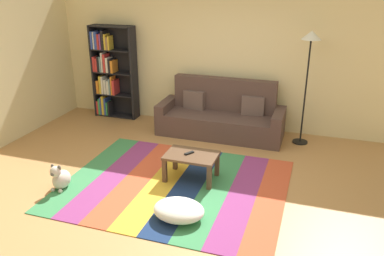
# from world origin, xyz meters

# --- Properties ---
(ground_plane) EXTENTS (14.00, 14.00, 0.00)m
(ground_plane) POSITION_xyz_m (0.00, 0.00, 0.00)
(ground_plane) COLOR #B27F4C
(back_wall) EXTENTS (6.80, 0.10, 2.70)m
(back_wall) POSITION_xyz_m (0.00, 2.55, 1.35)
(back_wall) COLOR beige
(back_wall) RESTS_ON ground_plane
(left_wall) EXTENTS (0.10, 5.50, 2.70)m
(left_wall) POSITION_xyz_m (-3.40, 0.75, 1.35)
(left_wall) COLOR beige
(left_wall) RESTS_ON ground_plane
(rug) EXTENTS (3.06, 2.50, 0.01)m
(rug) POSITION_xyz_m (-0.08, -0.04, 0.01)
(rug) COLOR #387F4C
(rug) RESTS_ON ground_plane
(couch) EXTENTS (2.26, 0.80, 1.00)m
(couch) POSITION_xyz_m (0.06, 2.02, 0.34)
(couch) COLOR #4C3833
(couch) RESTS_ON ground_plane
(bookshelf) EXTENTS (0.90, 0.28, 1.84)m
(bookshelf) POSITION_xyz_m (-2.34, 2.30, 0.92)
(bookshelf) COLOR black
(bookshelf) RESTS_ON ground_plane
(coffee_table) EXTENTS (0.73, 0.50, 0.38)m
(coffee_table) POSITION_xyz_m (0.08, 0.21, 0.32)
(coffee_table) COLOR #513826
(coffee_table) RESTS_ON rug
(pouf) EXTENTS (0.63, 0.51, 0.22)m
(pouf) POSITION_xyz_m (0.25, -0.78, 0.12)
(pouf) COLOR white
(pouf) RESTS_ON rug
(dog) EXTENTS (0.22, 0.35, 0.40)m
(dog) POSITION_xyz_m (-1.55, -0.61, 0.16)
(dog) COLOR beige
(dog) RESTS_ON ground_plane
(standing_lamp) EXTENTS (0.32, 0.32, 1.94)m
(standing_lamp) POSITION_xyz_m (1.49, 2.06, 1.62)
(standing_lamp) COLOR black
(standing_lamp) RESTS_ON ground_plane
(tv_remote) EXTENTS (0.12, 0.15, 0.02)m
(tv_remote) POSITION_xyz_m (0.05, 0.22, 0.40)
(tv_remote) COLOR black
(tv_remote) RESTS_ON coffee_table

